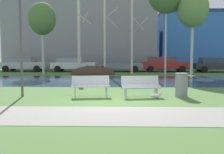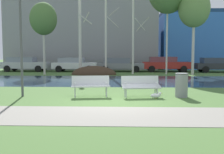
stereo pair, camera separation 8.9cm
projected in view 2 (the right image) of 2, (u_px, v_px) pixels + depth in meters
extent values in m
plane|color=#476B33|center=(118.00, 78.00, 20.01)|extent=(120.00, 120.00, 0.00)
cube|color=gray|center=(113.00, 115.00, 7.88)|extent=(60.00, 2.46, 0.01)
cube|color=#284256|center=(118.00, 80.00, 18.12)|extent=(80.00, 7.29, 0.01)
ellipsoid|color=#423021|center=(94.00, 75.00, 23.19)|extent=(3.87, 2.47, 1.51)
cube|color=silver|center=(91.00, 86.00, 11.23)|extent=(1.65, 0.70, 0.05)
cube|color=silver|center=(91.00, 80.00, 11.49)|extent=(1.60, 0.31, 0.40)
cube|color=silver|center=(75.00, 92.00, 11.24)|extent=(0.10, 0.43, 0.45)
cube|color=silver|center=(106.00, 91.00, 11.38)|extent=(0.10, 0.43, 0.45)
cylinder|color=silver|center=(75.00, 83.00, 11.17)|extent=(0.08, 0.28, 0.04)
cylinder|color=silver|center=(106.00, 83.00, 11.31)|extent=(0.08, 0.28, 0.04)
cube|color=silver|center=(141.00, 86.00, 11.16)|extent=(1.65, 0.70, 0.16)
cube|color=silver|center=(140.00, 80.00, 11.42)|extent=(1.60, 0.31, 0.40)
cube|color=silver|center=(125.00, 92.00, 11.17)|extent=(0.10, 0.43, 0.45)
cube|color=silver|center=(156.00, 91.00, 11.30)|extent=(0.10, 0.43, 0.45)
cylinder|color=silver|center=(126.00, 83.00, 11.10)|extent=(0.08, 0.28, 0.04)
cylinder|color=silver|center=(157.00, 83.00, 11.23)|extent=(0.08, 0.28, 0.04)
cylinder|color=gray|center=(182.00, 85.00, 11.18)|extent=(0.51, 0.51, 1.00)
torus|color=#494A4C|center=(182.00, 74.00, 11.14)|extent=(0.54, 0.54, 0.04)
ellipsoid|color=white|center=(155.00, 96.00, 10.81)|extent=(0.40, 0.18, 0.18)
sphere|color=white|center=(160.00, 93.00, 10.80)|extent=(0.13, 0.13, 0.13)
cone|color=gold|center=(162.00, 94.00, 10.80)|extent=(0.07, 0.04, 0.04)
cylinder|color=gold|center=(156.00, 98.00, 10.78)|extent=(0.01, 0.01, 0.10)
cylinder|color=gold|center=(156.00, 97.00, 10.85)|extent=(0.01, 0.01, 0.10)
cylinder|color=#4C4C51|center=(21.00, 34.00, 11.17)|extent=(0.10, 0.10, 5.27)
cylinder|color=beige|center=(44.00, 39.00, 23.00)|extent=(0.19, 0.19, 6.12)
ellipsoid|color=#4C7038|center=(43.00, 19.00, 22.85)|extent=(2.31, 2.31, 2.77)
cylinder|color=beige|center=(80.00, 29.00, 23.05)|extent=(0.26, 0.26, 7.75)
cylinder|color=beige|center=(86.00, 17.00, 23.29)|extent=(0.68, 0.93, 0.81)
cylinder|color=beige|center=(85.00, 19.00, 22.40)|extent=(1.09, 1.06, 0.81)
cylinder|color=beige|center=(106.00, 30.00, 23.16)|extent=(0.19, 0.19, 7.74)
cylinder|color=beige|center=(114.00, 12.00, 23.46)|extent=(0.96, 1.36, 0.56)
cylinder|color=beige|center=(112.00, 22.00, 22.47)|extent=(1.12, 1.09, 0.93)
cylinder|color=beige|center=(133.00, 36.00, 23.54)|extent=(0.18, 0.18, 6.76)
cylinder|color=beige|center=(142.00, 24.00, 24.00)|extent=(1.06, 1.51, 1.15)
cylinder|color=beige|center=(140.00, 24.00, 22.86)|extent=(1.01, 0.98, 1.00)
cylinder|color=beige|center=(167.00, 20.00, 23.23)|extent=(0.15, 0.15, 9.36)
cylinder|color=beige|center=(193.00, 33.00, 22.55)|extent=(0.23, 0.23, 7.12)
ellipsoid|color=#668947|center=(194.00, 9.00, 22.37)|extent=(2.61, 2.61, 3.13)
cube|color=#B2B5BC|center=(26.00, 65.00, 27.40)|extent=(4.74, 1.85, 0.64)
cube|color=gray|center=(22.00, 59.00, 27.36)|extent=(2.66, 1.63, 0.50)
cylinder|color=black|center=(44.00, 68.00, 28.28)|extent=(0.64, 0.22, 0.64)
cylinder|color=black|center=(38.00, 69.00, 26.45)|extent=(0.64, 0.22, 0.64)
cylinder|color=black|center=(14.00, 68.00, 28.40)|extent=(0.64, 0.22, 0.64)
cylinder|color=black|center=(7.00, 69.00, 26.57)|extent=(0.64, 0.22, 0.64)
cube|color=silver|center=(75.00, 65.00, 27.01)|extent=(4.47, 1.72, 0.60)
cube|color=#949AAC|center=(72.00, 60.00, 26.98)|extent=(2.51, 1.51, 0.50)
cylinder|color=black|center=(91.00, 68.00, 27.82)|extent=(0.64, 0.22, 0.64)
cylinder|color=black|center=(89.00, 69.00, 26.13)|extent=(0.64, 0.22, 0.64)
cylinder|color=black|center=(63.00, 68.00, 27.94)|extent=(0.64, 0.22, 0.64)
cylinder|color=black|center=(59.00, 69.00, 26.25)|extent=(0.64, 0.22, 0.64)
cube|color=slate|center=(121.00, 66.00, 26.93)|extent=(4.58, 1.77, 0.55)
cube|color=slate|center=(117.00, 60.00, 26.90)|extent=(2.57, 1.55, 0.51)
cylinder|color=black|center=(135.00, 68.00, 27.76)|extent=(0.64, 0.22, 0.64)
cylinder|color=black|center=(136.00, 69.00, 26.02)|extent=(0.64, 0.22, 0.64)
cylinder|color=black|center=(106.00, 68.00, 27.88)|extent=(0.64, 0.22, 0.64)
cylinder|color=black|center=(105.00, 69.00, 26.14)|extent=(0.64, 0.22, 0.64)
cube|color=maroon|center=(166.00, 65.00, 26.80)|extent=(4.67, 1.72, 0.66)
cube|color=brown|center=(163.00, 59.00, 26.76)|extent=(2.62, 1.51, 0.52)
cylinder|color=black|center=(180.00, 68.00, 27.61)|extent=(0.64, 0.22, 0.64)
cylinder|color=black|center=(184.00, 69.00, 25.92)|extent=(0.64, 0.22, 0.64)
cylinder|color=black|center=(150.00, 68.00, 27.74)|extent=(0.64, 0.22, 0.64)
cylinder|color=black|center=(152.00, 69.00, 26.04)|extent=(0.64, 0.22, 0.64)
cube|color=#282B30|center=(218.00, 66.00, 26.15)|extent=(4.34, 1.72, 0.57)
cube|color=#2F3648|center=(215.00, 60.00, 26.12)|extent=(2.43, 1.51, 0.52)
cylinder|color=black|center=(201.00, 68.00, 27.08)|extent=(0.64, 0.22, 0.64)
cylinder|color=black|center=(206.00, 69.00, 25.38)|extent=(0.64, 0.22, 0.64)
cube|color=gray|center=(85.00, 37.00, 33.18)|extent=(17.11, 8.01, 7.62)
cube|color=#48484B|center=(84.00, 4.00, 32.83)|extent=(17.11, 8.01, 0.40)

